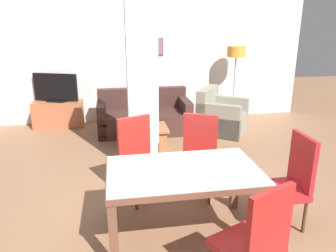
# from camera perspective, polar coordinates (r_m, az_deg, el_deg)

# --- Properties ---
(ground_plane) EXTENTS (18.00, 18.00, 0.00)m
(ground_plane) POSITION_cam_1_polar(r_m,az_deg,el_deg) (3.63, 2.56, -18.17)
(ground_plane) COLOR #8F6446
(back_wall) EXTENTS (7.20, 0.09, 2.70)m
(back_wall) POSITION_cam_1_polar(r_m,az_deg,el_deg) (7.23, -4.52, 11.61)
(back_wall) COLOR white
(back_wall) RESTS_ON ground_plane
(divider_pillar) EXTENTS (0.42, 0.30, 2.70)m
(divider_pillar) POSITION_cam_1_polar(r_m,az_deg,el_deg) (4.64, -4.53, 8.07)
(divider_pillar) COLOR white
(divider_pillar) RESTS_ON ground_plane
(dining_table) EXTENTS (1.51, 0.91, 0.75)m
(dining_table) POSITION_cam_1_polar(r_m,az_deg,el_deg) (3.32, 2.70, -9.95)
(dining_table) COLOR brown
(dining_table) RESTS_ON ground_plane
(dining_chair_far_right) EXTENTS (0.61, 0.61, 1.02)m
(dining_chair_far_right) POSITION_cam_1_polar(r_m,az_deg,el_deg) (4.18, 5.30, -4.82)
(dining_chair_far_right) COLOR #B22824
(dining_chair_far_right) RESTS_ON ground_plane
(dining_chair_far_left) EXTENTS (0.60, 0.60, 1.02)m
(dining_chair_far_left) POSITION_cam_1_polar(r_m,az_deg,el_deg) (4.09, -5.11, -5.34)
(dining_chair_far_left) COLOR #AF2721
(dining_chair_far_left) RESTS_ON ground_plane
(dining_chair_near_right) EXTENTS (0.60, 0.60, 1.02)m
(dining_chair_near_right) POSITION_cam_1_polar(r_m,az_deg,el_deg) (2.75, 14.92, -18.60)
(dining_chair_near_right) COLOR #AD201E
(dining_chair_near_right) RESTS_ON ground_plane
(dining_chair_head_right) EXTENTS (0.46, 0.46, 1.02)m
(dining_chair_head_right) POSITION_cam_1_polar(r_m,az_deg,el_deg) (3.75, 20.46, -8.74)
(dining_chair_head_right) COLOR #AC2126
(dining_chair_head_right) RESTS_ON ground_plane
(sofa) EXTENTS (1.80, 0.88, 0.83)m
(sofa) POSITION_cam_1_polar(r_m,az_deg,el_deg) (6.57, -4.21, 1.50)
(sofa) COLOR #422723
(sofa) RESTS_ON ground_plane
(armchair) EXTENTS (1.18, 1.18, 0.87)m
(armchair) POSITION_cam_1_polar(r_m,az_deg,el_deg) (6.58, 9.11, 1.47)
(armchair) COLOR gray
(armchair) RESTS_ON ground_plane
(coffee_table) EXTENTS (0.66, 0.59, 0.41)m
(coffee_table) POSITION_cam_1_polar(r_m,az_deg,el_deg) (5.66, -3.48, -2.06)
(coffee_table) COLOR #A86742
(coffee_table) RESTS_ON ground_plane
(bottle) EXTENTS (0.08, 0.08, 0.23)m
(bottle) POSITION_cam_1_polar(r_m,az_deg,el_deg) (5.56, -5.36, 0.63)
(bottle) COLOR #194C23
(bottle) RESTS_ON coffee_table
(tv_stand) EXTENTS (1.00, 0.40, 0.54)m
(tv_stand) POSITION_cam_1_polar(r_m,az_deg,el_deg) (7.22, -18.54, 1.97)
(tv_stand) COLOR #B1623D
(tv_stand) RESTS_ON ground_plane
(tv_screen) EXTENTS (0.90, 0.37, 0.58)m
(tv_screen) POSITION_cam_1_polar(r_m,az_deg,el_deg) (7.10, -18.98, 6.27)
(tv_screen) COLOR black
(tv_screen) RESTS_ON tv_stand
(floor_lamp) EXTENTS (0.39, 0.39, 1.63)m
(floor_lamp) POSITION_cam_1_polar(r_m,az_deg,el_deg) (7.20, 11.75, 11.50)
(floor_lamp) COLOR #B7B7BC
(floor_lamp) RESTS_ON ground_plane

